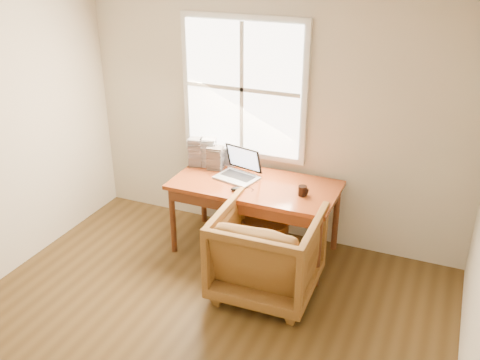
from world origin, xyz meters
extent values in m
cube|color=white|center=(0.00, 0.00, 2.61)|extent=(4.00, 4.50, 0.02)
cube|color=beige|center=(0.00, 2.26, 1.30)|extent=(4.00, 0.02, 2.60)
cube|color=silver|center=(-0.30, 2.22, 1.55)|extent=(1.32, 0.05, 1.42)
cube|color=white|center=(-0.30, 2.19, 1.55)|extent=(1.20, 0.02, 1.30)
cube|color=silver|center=(-0.30, 2.18, 1.55)|extent=(0.04, 0.02, 1.30)
cube|color=silver|center=(-0.30, 2.18, 1.55)|extent=(1.20, 0.02, 0.04)
cube|color=brown|center=(0.00, 1.80, 0.73)|extent=(1.60, 0.80, 0.04)
imported|color=brown|center=(0.35, 1.21, 0.41)|extent=(0.89, 0.91, 0.81)
cylinder|color=brown|center=(0.17, 1.66, 0.22)|extent=(0.49, 0.49, 0.45)
ellipsoid|color=black|center=(-0.10, 1.58, 0.77)|extent=(0.12, 0.10, 0.04)
cylinder|color=black|center=(0.49, 1.73, 0.80)|extent=(0.08, 0.08, 0.09)
cube|color=silver|center=(-0.61, 2.02, 0.90)|extent=(0.18, 0.16, 0.30)
cube|color=#2A2A30|center=(-0.50, 1.97, 0.87)|extent=(0.17, 0.15, 0.24)
cube|color=#9596A2|center=(-0.73, 1.96, 0.90)|extent=(0.16, 0.15, 0.30)
cube|color=silver|center=(-0.42, 2.15, 0.85)|extent=(0.16, 0.15, 0.19)
camera|label=1|loc=(1.68, -2.55, 2.95)|focal=40.00mm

